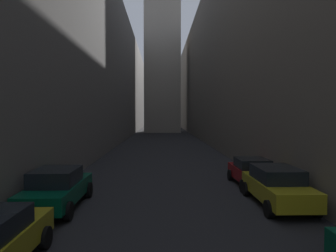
# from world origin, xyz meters

# --- Properties ---
(ground_plane) EXTENTS (264.00, 264.00, 0.00)m
(ground_plane) POSITION_xyz_m (0.00, 48.00, 0.00)
(ground_plane) COLOR #232326
(building_block_left) EXTENTS (12.78, 108.00, 19.28)m
(building_block_left) POSITION_xyz_m (-11.89, 50.00, 9.64)
(building_block_left) COLOR slate
(building_block_left) RESTS_ON ground
(building_block_right) EXTENTS (11.42, 108.00, 20.53)m
(building_block_right) POSITION_xyz_m (11.21, 50.00, 10.26)
(building_block_right) COLOR #60594F
(building_block_right) RESTS_ON ground
(parked_car_left_third) EXTENTS (1.95, 4.45, 1.58)m
(parked_car_left_third) POSITION_xyz_m (-4.40, 17.30, 0.80)
(parked_car_left_third) COLOR #05472D
(parked_car_left_third) RESTS_ON ground
(parked_car_right_third) EXTENTS (1.95, 4.37, 1.55)m
(parked_car_right_third) POSITION_xyz_m (4.40, 17.51, 0.81)
(parked_car_right_third) COLOR #A59919
(parked_car_right_third) RESTS_ON ground
(parked_car_right_far) EXTENTS (1.88, 3.98, 1.42)m
(parked_car_right_far) POSITION_xyz_m (4.40, 20.91, 0.73)
(parked_car_right_far) COLOR maroon
(parked_car_right_far) RESTS_ON ground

